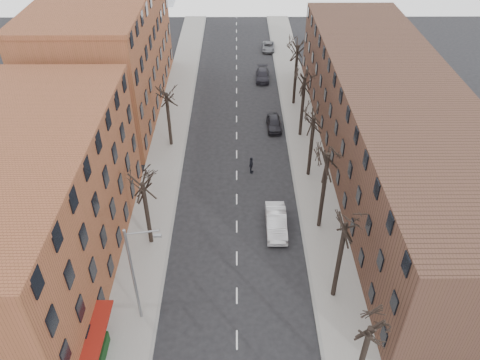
{
  "coord_description": "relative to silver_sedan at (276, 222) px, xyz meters",
  "views": [
    {
      "loc": [
        0.1,
        -11.95,
        29.61
      ],
      "look_at": [
        0.32,
        21.88,
        4.0
      ],
      "focal_mm": 35.0,
      "sensor_mm": 36.0,
      "label": 1
    }
  ],
  "objects": [
    {
      "name": "parked_car_near",
      "position": [
        0.97,
        18.04,
        -0.13
      ],
      "size": [
        1.81,
        4.29,
        1.45
      ],
      "primitive_type": "imported",
      "rotation": [
        0.0,
        0.0,
        0.02
      ],
      "color": "black",
      "rests_on": "ground"
    },
    {
      "name": "tree_right_c",
      "position": [
        4.0,
        0.31,
        -0.85
      ],
      "size": [
        5.2,
        5.2,
        11.6
      ],
      "primitive_type": null,
      "color": "black",
      "rests_on": "ground"
    },
    {
      "name": "sidewalk_left",
      "position": [
        -11.6,
        15.31,
        -0.78
      ],
      "size": [
        4.0,
        90.0,
        0.15
      ],
      "primitive_type": "cube",
      "color": "gray",
      "rests_on": "ground"
    },
    {
      "name": "building_left_far",
      "position": [
        -19.6,
        24.31,
        6.15
      ],
      "size": [
        12.0,
        28.0,
        14.0
      ],
      "primitive_type": "cube",
      "color": "brown",
      "rests_on": "ground"
    },
    {
      "name": "tree_left_b",
      "position": [
        -11.2,
        14.31,
        -0.85
      ],
      "size": [
        5.2,
        5.2,
        9.5
      ],
      "primitive_type": null,
      "color": "black",
      "rests_on": "ground"
    },
    {
      "name": "parked_car_mid",
      "position": [
        0.2,
        31.96,
        -0.16
      ],
      "size": [
        2.17,
        4.83,
        1.38
      ],
      "primitive_type": "imported",
      "rotation": [
        0.0,
        0.0,
        -0.05
      ],
      "color": "black",
      "rests_on": "ground"
    },
    {
      "name": "tree_right_e",
      "position": [
        4.0,
        16.31,
        -0.85
      ],
      "size": [
        5.2,
        5.2,
        10.8
      ],
      "primitive_type": null,
      "color": "black",
      "rests_on": "ground"
    },
    {
      "name": "sidewalk_right",
      "position": [
        4.4,
        15.31,
        -0.78
      ],
      "size": [
        4.0,
        90.0,
        0.15
      ],
      "primitive_type": "cube",
      "color": "gray",
      "rests_on": "ground"
    },
    {
      "name": "building_left_near",
      "position": [
        -19.6,
        -4.69,
        5.15
      ],
      "size": [
        12.0,
        26.0,
        12.0
      ],
      "primitive_type": "cube",
      "color": "brown",
      "rests_on": "ground"
    },
    {
      "name": "streetlight",
      "position": [
        -10.63,
        -9.69,
        4.16
      ],
      "size": [
        2.45,
        0.22,
        9.03
      ],
      "color": "slate",
      "rests_on": "ground"
    },
    {
      "name": "tree_right_b",
      "position": [
        4.0,
        -7.69,
        -0.85
      ],
      "size": [
        5.2,
        5.2,
        10.8
      ],
      "primitive_type": null,
      "color": "black",
      "rests_on": "ground"
    },
    {
      "name": "tree_right_f",
      "position": [
        4.0,
        24.31,
        -0.85
      ],
      "size": [
        5.2,
        5.2,
        11.6
      ],
      "primitive_type": null,
      "color": "black",
      "rests_on": "ground"
    },
    {
      "name": "parked_car_far",
      "position": [
        1.7,
        43.21,
        -0.26
      ],
      "size": [
        2.18,
        4.35,
        1.18
      ],
      "primitive_type": "imported",
      "rotation": [
        0.0,
        0.0,
        -0.05
      ],
      "color": "slate",
      "rests_on": "ground"
    },
    {
      "name": "silver_sedan",
      "position": [
        0.0,
        0.0,
        0.0
      ],
      "size": [
        1.81,
        5.17,
        1.7
      ],
      "primitive_type": "imported",
      "rotation": [
        0.0,
        0.0,
        -0.0
      ],
      "color": "silver",
      "rests_on": "ground"
    },
    {
      "name": "pedestrian_crossing",
      "position": [
        -2.05,
        8.82,
        0.12
      ],
      "size": [
        0.66,
        1.2,
        1.94
      ],
      "primitive_type": "imported",
      "rotation": [
        0.0,
        0.0,
        1.4
      ],
      "color": "black",
      "rests_on": "ground"
    },
    {
      "name": "building_right",
      "position": [
        12.4,
        10.31,
        4.15
      ],
      "size": [
        12.0,
        50.0,
        10.0
      ],
      "primitive_type": "cube",
      "color": "#462C20",
      "rests_on": "ground"
    },
    {
      "name": "tree_left_a",
      "position": [
        -11.2,
        -1.69,
        -0.85
      ],
      "size": [
        5.2,
        5.2,
        9.5
      ],
      "primitive_type": null,
      "color": "black",
      "rests_on": "ground"
    },
    {
      "name": "tree_right_d",
      "position": [
        4.0,
        8.31,
        -0.85
      ],
      "size": [
        5.2,
        5.2,
        10.0
      ],
      "primitive_type": null,
      "color": "black",
      "rests_on": "ground"
    }
  ]
}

